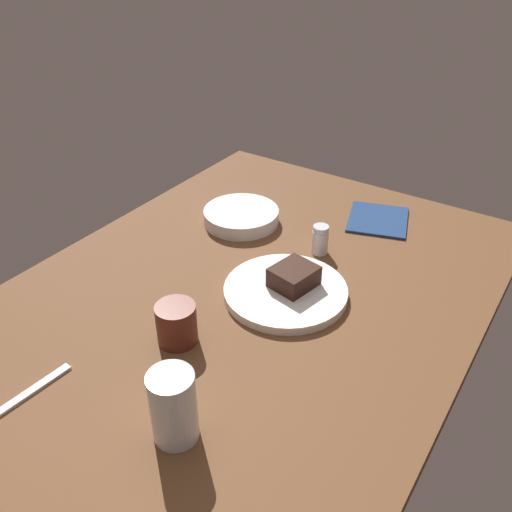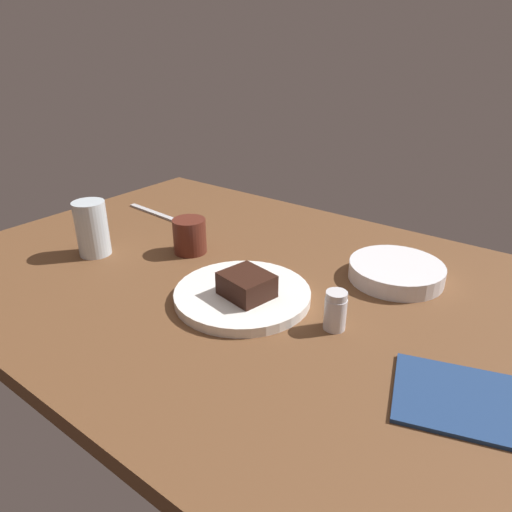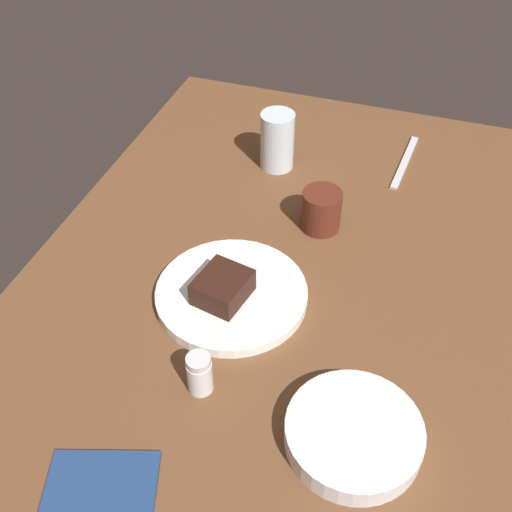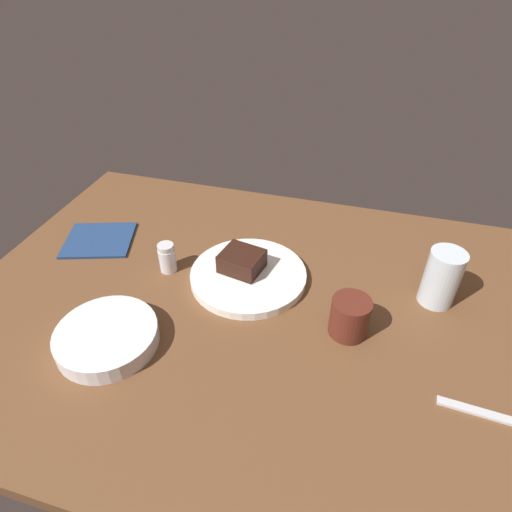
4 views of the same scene
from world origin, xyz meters
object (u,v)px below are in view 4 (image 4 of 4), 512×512
Objects in this scene: dessert_plate at (248,276)px; salt_shaker at (167,258)px; coffee_cup at (350,317)px; chocolate_cake_slice at (242,261)px; side_bowl at (107,337)px; folded_napkin at (99,240)px; butter_knife at (504,419)px; water_glass at (442,278)px.

dessert_plate is 17.39cm from salt_shaker.
dessert_plate is at bearing 157.34° from coffee_cup.
chocolate_cake_slice is 29.58cm from side_bowl.
coffee_cup is at bearing -11.82° from folded_napkin.
folded_napkin is at bearing 174.87° from dessert_plate.
salt_shaker is at bearing 86.21° from side_bowl.
chocolate_cake_slice is at bearing -19.66° from butter_knife.
side_bowl is (-55.36, -27.26, -4.14)cm from water_glass.
chocolate_cake_slice reaches higher than butter_knife.
folded_napkin is (-58.48, 12.24, -3.39)cm from coffee_cup.
side_bowl reaches higher than butter_knife.
water_glass is at bearing 4.67° from chocolate_cake_slice.
chocolate_cake_slice reaches higher than dessert_plate.
dessert_plate is 37.32cm from water_glass.
side_bowl reaches higher than dessert_plate.
butter_knife is (64.33, 3.05, -1.38)cm from side_bowl.
side_bowl is (-18.57, -23.33, 0.75)cm from dessert_plate.
water_glass is 26.40cm from butter_knife.
butter_knife is (24.42, -11.37, -3.44)cm from coffee_cup.
salt_shaker is (-15.56, -2.55, -0.56)cm from chocolate_cake_slice.
side_bowl is 42.49cm from coffee_cup.
dessert_plate is at bearing -19.56° from butter_knife.
water_glass is 0.65× the size of side_bowl.
folded_napkin is (-37.14, 3.33, -0.58)cm from dessert_plate.
water_glass is at bearing 0.47° from folded_napkin.
dessert_plate is 3.67× the size of salt_shaker.
chocolate_cake_slice is 1.25× the size of salt_shaker.
dessert_plate is 3.38cm from chocolate_cake_slice.
dessert_plate reaches higher than butter_knife.
chocolate_cake_slice is 0.43× the size of butter_knife.
salt_shaker is 65.64cm from butter_knife.
chocolate_cake_slice is at bearing -4.08° from folded_napkin.
side_bowl is at bearing -55.14° from folded_napkin.
water_glass is (36.78, 3.93, 4.89)cm from dessert_plate.
butter_knife is at bearing -15.90° from folded_napkin.
dessert_plate is 2.94× the size of chocolate_cake_slice.
folded_napkin is at bearing 175.92° from chocolate_cake_slice.
side_bowl is 2.39× the size of coffee_cup.
coffee_cup is 27.15cm from butter_knife.
chocolate_cake_slice is 15.78cm from salt_shaker.
water_glass is 74.13cm from folded_napkin.
chocolate_cake_slice reaches higher than side_bowl.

